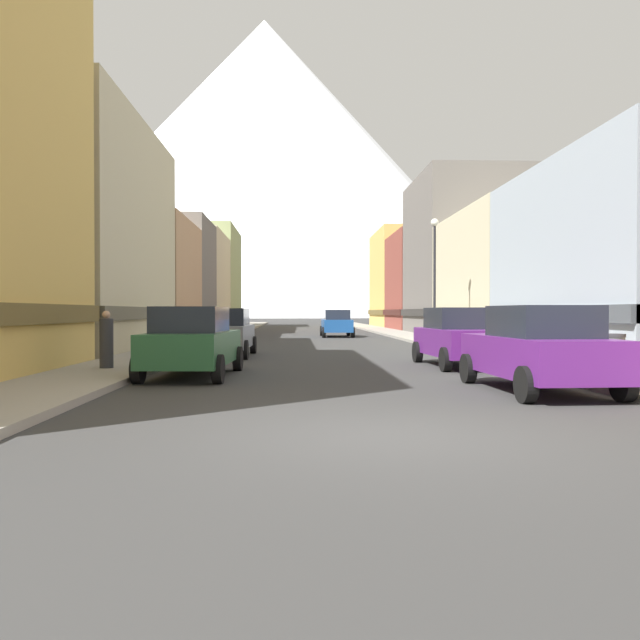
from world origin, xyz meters
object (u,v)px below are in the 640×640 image
Objects in this scene: car_right_0 at (538,348)px; potted_plant_0 at (504,340)px; car_left_1 at (225,332)px; car_left_0 at (192,341)px; streetlamp_right at (435,262)px; car_right_1 at (460,337)px; trash_bin_right at (612,354)px; pedestrian_0 at (106,342)px; car_driving_0 at (337,323)px.

potted_plant_0 is (3.20, 11.71, -0.35)m from car_right_0.
car_left_0 is at bearing -90.04° from car_left_1.
car_right_0 is (7.61, -3.36, 0.00)m from car_left_0.
car_left_1 is 11.25m from streetlamp_right.
potted_plant_0 is at bearing 74.73° from car_right_0.
streetlamp_right is (1.55, 16.63, 3.09)m from car_right_0.
streetlamp_right is at bearing 81.54° from car_right_1.
car_left_0 reaches higher than trash_bin_right.
car_left_1 reaches higher than potted_plant_0.
car_right_0 is at bearing -142.96° from trash_bin_right.
car_left_1 is 5.48× the size of potted_plant_0.
pedestrian_0 is at bearing -150.96° from potted_plant_0.
car_right_1 is 10.22m from pedestrian_0.
car_left_0 is at bearing -22.12° from pedestrian_0.
pedestrian_0 reaches higher than potted_plant_0.
pedestrian_0 is (-7.85, -24.70, -0.05)m from car_driving_0.
potted_plant_0 is (3.20, 5.51, -0.35)m from car_right_1.
car_left_1 and car_driving_0 have the same top height.
car_left_0 and car_right_0 have the same top height.
trash_bin_right is 9.81m from potted_plant_0.
car_right_1 is 10.99m from streetlamp_right.
streetlamp_right is (1.55, 10.44, 3.09)m from car_right_1.
streetlamp_right reaches higher than pedestrian_0.
car_right_1 and car_driving_0 have the same top height.
car_left_1 reaches higher than pedestrian_0.
car_left_0 is 7.50m from car_left_1.
car_right_0 is at bearing -95.31° from streetlamp_right.
potted_plant_0 is (5.40, -17.34, -0.35)m from car_driving_0.
car_left_1 is 0.99× the size of car_right_0.
streetlamp_right reaches higher than potted_plant_0.
car_left_1 is 1.01× the size of car_driving_0.
car_left_0 is at bearing 156.19° from car_right_0.
car_driving_0 is (-2.20, 22.85, 0.00)m from car_right_1.
car_right_1 reaches higher than pedestrian_0.
car_driving_0 is 13.33m from streetlamp_right.
car_left_1 is at bearing -175.49° from potted_plant_0.
car_left_0 and car_right_1 have the same top height.
car_left_0 is 4.58× the size of trash_bin_right.
car_right_1 is at bearing 120.84° from trash_bin_right.
car_left_0 is at bearing -159.50° from car_right_1.
car_driving_0 is (5.40, 18.19, 0.00)m from car_left_1.
car_left_1 is 13.52m from trash_bin_right.
car_right_0 is 16.99m from streetlamp_right.
car_driving_0 is 27.54m from trash_bin_right.
car_left_1 is 18.98m from car_driving_0.
car_left_1 is 2.90× the size of pedestrian_0.
car_left_1 is at bearing 89.96° from car_left_0.
pedestrian_0 is (-13.25, -7.36, 0.30)m from potted_plant_0.
potted_plant_0 is at bearing 4.51° from car_left_1.
streetlamp_right reaches higher than car_driving_0.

